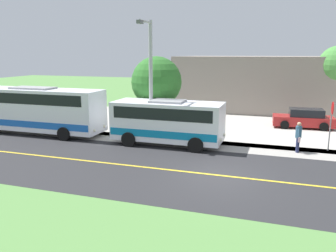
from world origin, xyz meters
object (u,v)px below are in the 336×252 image
(parked_car_near, at_px, (304,119))
(shuttle_bus_front, at_px, (168,120))
(tree_curbside, at_px, (156,82))
(street_light_pole, at_px, (150,76))
(commercial_building, at_px, (265,83))
(stop_sign, at_px, (331,118))
(transit_bus_rear, at_px, (35,108))
(pedestrian_with_bags, at_px, (298,136))

(parked_car_near, bearing_deg, shuttle_bus_front, -46.45)
(tree_curbside, bearing_deg, street_light_pole, 11.27)
(street_light_pole, xyz_separation_m, commercial_building, (-16.53, 6.17, -1.53))
(stop_sign, bearing_deg, parked_car_near, -170.77)
(commercial_building, bearing_deg, parked_car_near, 20.80)
(transit_bus_rear, height_order, stop_sign, transit_bus_rear)
(tree_curbside, bearing_deg, parked_car_near, 116.64)
(stop_sign, height_order, street_light_pole, street_light_pole)
(transit_bus_rear, bearing_deg, shuttle_bus_front, 90.41)
(street_light_pole, bearing_deg, commercial_building, 159.53)
(stop_sign, relative_size, street_light_pole, 0.38)
(commercial_building, bearing_deg, street_light_pole, -20.47)
(commercial_building, bearing_deg, transit_bus_rear, -41.00)
(transit_bus_rear, distance_m, tree_curbside, 8.73)
(parked_car_near, relative_size, tree_curbside, 0.84)
(transit_bus_rear, relative_size, commercial_building, 0.60)
(stop_sign, height_order, parked_car_near, stop_sign)
(tree_curbside, distance_m, commercial_building, 15.54)
(pedestrian_with_bags, height_order, parked_car_near, pedestrian_with_bags)
(transit_bus_rear, distance_m, street_light_pole, 8.87)
(parked_car_near, xyz_separation_m, tree_curbside, (5.05, -10.07, 2.92))
(pedestrian_with_bags, distance_m, parked_car_near, 7.26)
(street_light_pole, xyz_separation_m, parked_car_near, (-7.58, 9.57, -3.48))
(shuttle_bus_front, xyz_separation_m, tree_curbside, (-2.85, -1.76, 2.08))
(stop_sign, distance_m, tree_curbside, 11.30)
(transit_bus_rear, bearing_deg, parked_car_near, 113.76)
(street_light_pole, bearing_deg, tree_curbside, -168.73)
(stop_sign, bearing_deg, transit_bus_rear, -85.17)
(transit_bus_rear, height_order, parked_car_near, transit_bus_rear)
(tree_curbside, height_order, commercial_building, tree_curbside)
(shuttle_bus_front, distance_m, tree_curbside, 3.94)
(transit_bus_rear, xyz_separation_m, parked_car_near, (-7.97, 18.11, -1.11))
(pedestrian_with_bags, xyz_separation_m, commercial_building, (-16.17, -2.70, 1.69))
(transit_bus_rear, bearing_deg, pedestrian_with_bags, 92.46)
(transit_bus_rear, relative_size, parked_car_near, 2.27)
(shuttle_bus_front, height_order, pedestrian_with_bags, shuttle_bus_front)
(pedestrian_with_bags, distance_m, street_light_pole, 9.44)
(shuttle_bus_front, bearing_deg, street_light_pole, -104.10)
(transit_bus_rear, xyz_separation_m, stop_sign, (-1.62, 19.14, 0.17))
(tree_curbside, bearing_deg, stop_sign, 83.32)
(transit_bus_rear, bearing_deg, street_light_pole, 92.60)
(parked_car_near, xyz_separation_m, commercial_building, (-8.95, -3.40, 1.95))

